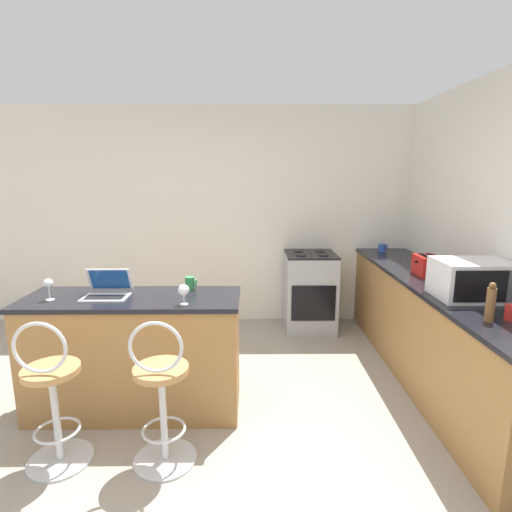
% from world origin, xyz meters
% --- Properties ---
extents(ground_plane, '(20.00, 20.00, 0.00)m').
position_xyz_m(ground_plane, '(0.00, 0.00, 0.00)').
color(ground_plane, gray).
extents(wall_back, '(12.00, 0.06, 2.60)m').
position_xyz_m(wall_back, '(0.00, 2.57, 1.30)').
color(wall_back, silver).
rests_on(wall_back, ground_plane).
extents(breakfast_bar, '(1.60, 0.58, 0.91)m').
position_xyz_m(breakfast_bar, '(-0.47, 0.58, 0.46)').
color(breakfast_bar, '#9E703D').
rests_on(breakfast_bar, ground_plane).
extents(counter_right, '(0.62, 3.07, 0.91)m').
position_xyz_m(counter_right, '(2.02, 1.02, 0.46)').
color(counter_right, '#9E703D').
rests_on(counter_right, ground_plane).
extents(bar_stool_near, '(0.40, 0.40, 0.98)m').
position_xyz_m(bar_stool_near, '(-0.81, -0.03, 0.45)').
color(bar_stool_near, silver).
rests_on(bar_stool_near, ground_plane).
extents(bar_stool_far, '(0.40, 0.40, 0.98)m').
position_xyz_m(bar_stool_far, '(-0.14, -0.03, 0.45)').
color(bar_stool_far, silver).
rests_on(bar_stool_far, ground_plane).
extents(laptop, '(0.33, 0.26, 0.20)m').
position_xyz_m(laptop, '(-0.65, 0.60, 0.97)').
color(laptop, silver).
rests_on(laptop, breakfast_bar).
extents(microwave, '(0.52, 0.39, 0.28)m').
position_xyz_m(microwave, '(2.04, 0.53, 1.05)').
color(microwave, silver).
rests_on(microwave, counter_right).
extents(toaster, '(0.21, 0.26, 0.18)m').
position_xyz_m(toaster, '(2.00, 1.20, 1.00)').
color(toaster, red).
rests_on(toaster, counter_right).
extents(stove_range, '(0.57, 0.60, 0.92)m').
position_xyz_m(stove_range, '(1.10, 2.22, 0.46)').
color(stove_range, '#9EA3A8').
rests_on(stove_range, ground_plane).
extents(mug_green, '(0.09, 0.07, 0.10)m').
position_xyz_m(mug_green, '(-0.06, 0.77, 0.96)').
color(mug_green, '#338447').
rests_on(mug_green, breakfast_bar).
extents(pepper_mill, '(0.05, 0.05, 0.25)m').
position_xyz_m(pepper_mill, '(1.89, 0.05, 1.03)').
color(pepper_mill, brown).
rests_on(pepper_mill, counter_right).
extents(wine_glass_short, '(0.08, 0.08, 0.15)m').
position_xyz_m(wine_glass_short, '(-0.05, 0.39, 1.02)').
color(wine_glass_short, silver).
rests_on(wine_glass_short, breakfast_bar).
extents(mug_red, '(0.09, 0.07, 0.10)m').
position_xyz_m(mug_red, '(2.04, 0.07, 0.96)').
color(mug_red, red).
rests_on(mug_red, counter_right).
extents(mug_white, '(0.10, 0.08, 0.09)m').
position_xyz_m(mug_white, '(2.21, 1.67, 0.96)').
color(mug_white, white).
rests_on(mug_white, counter_right).
extents(mug_blue, '(0.10, 0.08, 0.09)m').
position_xyz_m(mug_blue, '(1.96, 2.33, 0.96)').
color(mug_blue, '#2D51AD').
rests_on(mug_blue, counter_right).
extents(wine_glass_tall, '(0.07, 0.07, 0.16)m').
position_xyz_m(wine_glass_tall, '(-1.04, 0.50, 1.03)').
color(wine_glass_tall, silver).
rests_on(wine_glass_tall, breakfast_bar).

